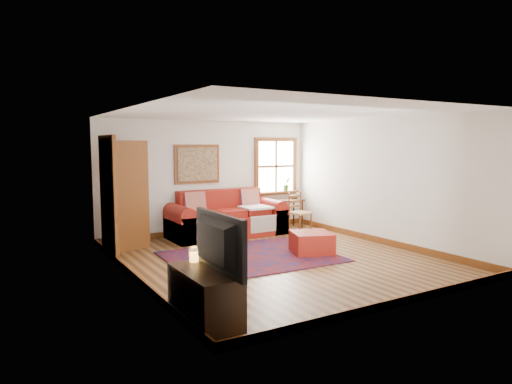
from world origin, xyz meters
TOP-DOWN VIEW (x-y plane):
  - ground at (0.00, 0.00)m, footprint 5.50×5.50m
  - room_envelope at (0.00, 0.02)m, footprint 5.04×5.54m
  - window at (1.78, 2.70)m, footprint 1.18×0.20m
  - doorway at (-2.21, 1.78)m, footprint 0.89×1.08m
  - framed_artwork at (-0.30, 2.71)m, footprint 1.05×0.07m
  - persian_rug at (-0.33, 0.33)m, footprint 2.89×2.34m
  - red_leather_sofa at (0.17, 2.26)m, footprint 2.52×1.04m
  - red_ottoman at (0.76, -0.00)m, footprint 0.88×0.88m
  - side_table at (1.90, 2.33)m, footprint 0.57×0.43m
  - ladder_back_chair at (1.73, 1.75)m, footprint 0.47×0.46m
  - media_cabinet at (-2.24, -1.96)m, footprint 0.48×1.07m
  - television at (-2.22, -2.08)m, footprint 0.15×1.13m
  - candle_hurricane at (-2.19, -1.56)m, footprint 0.12×0.12m

SIDE VIEW (x-z plane):
  - ground at x=0.00m, z-range 0.00..0.00m
  - persian_rug at x=-0.33m, z-range 0.00..0.02m
  - red_ottoman at x=0.76m, z-range 0.00..0.39m
  - media_cabinet at x=-2.24m, z-range 0.00..0.59m
  - red_leather_sofa at x=0.17m, z-range -0.17..0.82m
  - ladder_back_chair at x=1.73m, z-range 0.03..0.93m
  - side_table at x=1.90m, z-range 0.22..0.91m
  - candle_hurricane at x=-2.19m, z-range 0.58..0.76m
  - television at x=-2.22m, z-range 0.59..1.24m
  - doorway at x=-2.21m, z-range 0.00..2.14m
  - window at x=1.78m, z-range 0.62..2.00m
  - framed_artwork at x=-0.30m, z-range 1.13..1.98m
  - room_envelope at x=0.00m, z-range 0.39..2.91m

